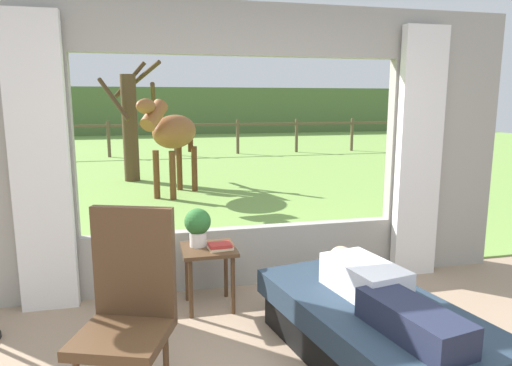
{
  "coord_description": "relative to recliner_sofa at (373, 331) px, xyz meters",
  "views": [
    {
      "loc": [
        -0.85,
        -1.79,
        1.71
      ],
      "look_at": [
        0.0,
        1.8,
        1.05
      ],
      "focal_mm": 32.15,
      "sensor_mm": 36.0,
      "label": 1
    }
  ],
  "objects": [
    {
      "name": "rocking_chair",
      "position": [
        -1.53,
        -0.02,
        0.33
      ],
      "size": [
        0.67,
        0.8,
        1.12
      ],
      "rotation": [
        0.0,
        0.0,
        -0.35
      ],
      "color": "#4C331E",
      "rests_on": "ground_plane"
    },
    {
      "name": "curtain_panel_left",
      "position": [
        -2.23,
        1.37,
        0.98
      ],
      "size": [
        0.44,
        0.1,
        2.4
      ],
      "primitive_type": "cube",
      "color": "silver",
      "rests_on": "ground_plane"
    },
    {
      "name": "pasture_tree",
      "position": [
        -1.72,
        7.55,
        1.04
      ],
      "size": [
        1.32,
        1.4,
        2.54
      ],
      "color": "#4C3823",
      "rests_on": "outdoor_pasture_lawn"
    },
    {
      "name": "curtain_panel_right",
      "position": [
        1.15,
        1.37,
        0.98
      ],
      "size": [
        0.44,
        0.1,
        2.4
      ],
      "primitive_type": "cube",
      "color": "silver",
      "rests_on": "ground_plane"
    },
    {
      "name": "side_table",
      "position": [
        -0.94,
        1.08,
        0.21
      ],
      "size": [
        0.44,
        0.44,
        0.52
      ],
      "color": "#4C331E",
      "rests_on": "ground_plane"
    },
    {
      "name": "pasture_fence_line",
      "position": [
        -0.54,
        12.05,
        0.53
      ],
      "size": [
        16.1,
        0.1,
        1.1
      ],
      "color": "brown",
      "rests_on": "outdoor_pasture_lawn"
    },
    {
      "name": "back_wall_with_window",
      "position": [
        -0.54,
        1.51,
        1.03
      ],
      "size": [
        5.2,
        0.12,
        2.55
      ],
      "color": "#9E998E",
      "rests_on": "ground_plane"
    },
    {
      "name": "potted_plant",
      "position": [
        -1.02,
        1.14,
        0.48
      ],
      "size": [
        0.22,
        0.22,
        0.32
      ],
      "color": "silver",
      "rests_on": "side_table"
    },
    {
      "name": "distant_hill_ridge",
      "position": [
        -0.54,
        22.25,
        0.98
      ],
      "size": [
        36.0,
        2.0,
        2.4
      ],
      "primitive_type": "cube",
      "color": "#536C3C",
      "rests_on": "ground_plane"
    },
    {
      "name": "recliner_sofa",
      "position": [
        0.0,
        0.0,
        0.0
      ],
      "size": [
        1.2,
        1.84,
        0.42
      ],
      "rotation": [
        0.0,
        0.0,
        0.19
      ],
      "color": "black",
      "rests_on": "ground_plane"
    },
    {
      "name": "outdoor_pasture_lawn",
      "position": [
        -0.54,
        12.41,
        -0.21
      ],
      "size": [
        36.0,
        21.68,
        0.02
      ],
      "primitive_type": "cube",
      "color": "#759E47",
      "rests_on": "ground_plane"
    },
    {
      "name": "horse",
      "position": [
        -0.95,
        5.74,
        0.94
      ],
      "size": [
        1.27,
        1.71,
        1.73
      ],
      "rotation": [
        0.0,
        0.0,
        2.58
      ],
      "color": "brown",
      "rests_on": "outdoor_pasture_lawn"
    },
    {
      "name": "book_stack",
      "position": [
        -0.85,
        1.01,
        0.33
      ],
      "size": [
        0.21,
        0.16,
        0.05
      ],
      "color": "beige",
      "rests_on": "side_table"
    },
    {
      "name": "reclining_person",
      "position": [
        -0.0,
        -0.05,
        0.3
      ],
      "size": [
        0.45,
        1.43,
        0.22
      ],
      "rotation": [
        0.0,
        0.0,
        0.19
      ],
      "color": "silver",
      "rests_on": "recliner_sofa"
    }
  ]
}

